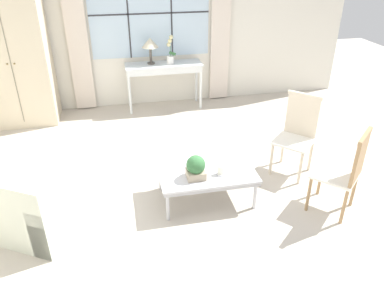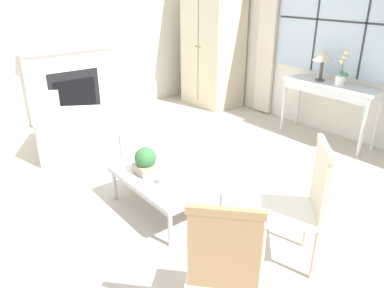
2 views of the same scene
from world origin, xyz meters
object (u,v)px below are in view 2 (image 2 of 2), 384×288
object	(u,v)px
armchair_upholstered	(81,135)
coffee_table	(165,178)
console_table	(331,91)
table_lamp	(323,56)
side_chair_wooden	(304,199)
potted_plant_small	(146,161)
fireplace	(71,78)
pillar_candle	(163,179)
potted_orchid	(342,73)
armoire	(213,43)
accent_chair_wooden	(224,262)

from	to	relation	value
armchair_upholstered	coffee_table	size ratio (longest dim) A/B	1.14
console_table	armchair_upholstered	bearing A→B (deg)	-120.22
table_lamp	side_chair_wooden	size ratio (longest dim) A/B	0.43
console_table	potted_plant_small	xyz separation A→B (m)	(-0.07, -2.96, -0.20)
coffee_table	fireplace	bearing A→B (deg)	172.92
table_lamp	pillar_candle	world-z (taller)	table_lamp
table_lamp	coffee_table	size ratio (longest dim) A/B	0.41
table_lamp	pillar_candle	bearing A→B (deg)	-81.92
side_chair_wooden	pillar_candle	bearing A→B (deg)	-155.95
potted_plant_small	table_lamp	bearing A→B (deg)	92.67
coffee_table	pillar_candle	size ratio (longest dim) A/B	8.90
side_chair_wooden	potted_orchid	bearing A→B (deg)	116.75
fireplace	pillar_candle	world-z (taller)	fireplace
potted_orchid	pillar_candle	xyz separation A→B (m)	(0.09, -2.95, -0.54)
armoire	console_table	distance (m)	2.37
potted_orchid	armchair_upholstered	bearing A→B (deg)	-122.04
table_lamp	potted_orchid	distance (m)	0.38
side_chair_wooden	pillar_candle	size ratio (longest dim) A/B	8.47
side_chair_wooden	coffee_table	bearing A→B (deg)	-162.92
armchair_upholstered	table_lamp	bearing A→B (deg)	63.23
armoire	potted_orchid	world-z (taller)	armoire
armoire	potted_plant_small	distance (m)	3.69
fireplace	armchair_upholstered	size ratio (longest dim) A/B	1.68
pillar_candle	coffee_table	bearing A→B (deg)	139.84
armoire	accent_chair_wooden	world-z (taller)	armoire
table_lamp	coffee_table	xyz separation A→B (m)	(0.29, -2.88, -0.81)
armoire	pillar_candle	bearing A→B (deg)	-48.24
fireplace	armoire	xyz separation A→B (m)	(0.74, 2.35, 0.42)
accent_chair_wooden	potted_plant_small	distance (m)	1.59
potted_plant_small	potted_orchid	bearing A→B (deg)	86.23
console_table	armchair_upholstered	distance (m)	3.43
armchair_upholstered	side_chair_wooden	distance (m)	3.12
accent_chair_wooden	potted_plant_small	xyz separation A→B (m)	(-1.54, 0.42, -0.04)
table_lamp	potted_plant_small	xyz separation A→B (m)	(0.14, -2.99, -0.64)
pillar_candle	armoire	bearing A→B (deg)	131.76
table_lamp	armchair_upholstered	size ratio (longest dim) A/B	0.36
armoire	table_lamp	world-z (taller)	armoire
fireplace	armoire	size ratio (longest dim) A/B	0.94
fireplace	side_chair_wooden	size ratio (longest dim) A/B	2.01
accent_chair_wooden	armoire	bearing A→B (deg)	139.26
armchair_upholstered	pillar_candle	xyz separation A→B (m)	(1.92, -0.02, 0.18)
fireplace	potted_orchid	world-z (taller)	fireplace
table_lamp	potted_plant_small	distance (m)	3.06
table_lamp	coffee_table	bearing A→B (deg)	-84.30
coffee_table	pillar_candle	world-z (taller)	pillar_candle
fireplace	table_lamp	bearing A→B (deg)	40.96
armchair_upholstered	armoire	bearing A→B (deg)	102.43
console_table	armchair_upholstered	xyz separation A→B (m)	(-1.71, -2.93, -0.46)
coffee_table	potted_plant_small	xyz separation A→B (m)	(-0.15, -0.12, 0.17)
console_table	side_chair_wooden	distance (m)	2.80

